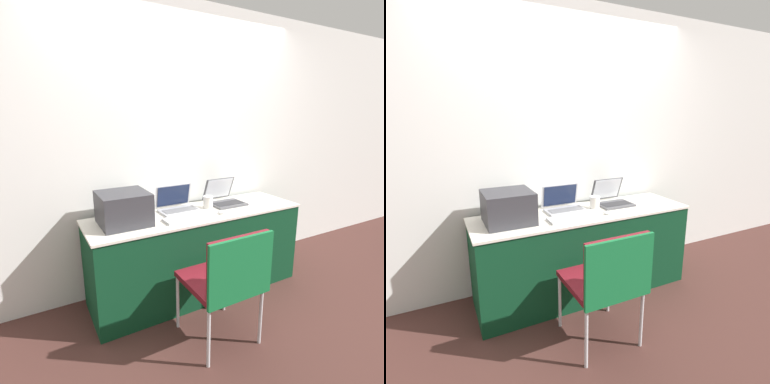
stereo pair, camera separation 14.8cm
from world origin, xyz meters
The scene contains 10 objects.
ground_plane centered at (0.00, 0.00, 0.00)m, with size 14.00×14.00×0.00m, color #472823.
wall_back centered at (0.00, 0.65, 1.30)m, with size 8.00×0.05×2.60m.
table centered at (0.00, 0.28, 0.39)m, with size 1.96×0.58×0.78m.
printer centered at (-0.66, 0.30, 0.92)m, with size 0.38×0.37×0.26m.
laptop_left centered at (-0.14, 0.40, 0.83)m, with size 0.35×0.26×0.22m.
laptop_right centered at (0.36, 0.38, 0.83)m, with size 0.32×0.33×0.24m.
external_keyboard centered at (-0.15, 0.14, 0.79)m, with size 0.46×0.15×0.02m.
coffee_cup centered at (0.14, 0.33, 0.83)m, with size 0.09×0.09×0.11m.
mouse centered at (0.14, 0.12, 0.79)m, with size 0.07×0.05×0.03m.
chair centered at (-0.18, -0.44, 0.56)m, with size 0.50×0.50×0.88m.
Camera 2 is at (-1.16, -1.98, 1.60)m, focal length 28.00 mm.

